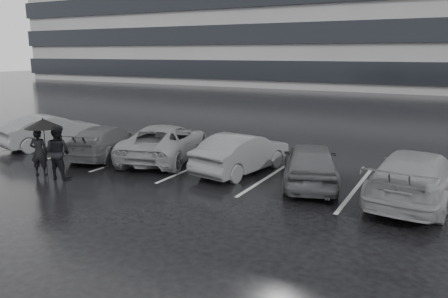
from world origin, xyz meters
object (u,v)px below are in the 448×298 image
car_west_d (52,131)px  car_east (416,176)px  car_west_c (107,141)px  car_main (310,163)px  pedestrian_right (58,152)px  car_west_b (165,142)px  pedestrian_left (39,152)px  car_west_a (242,153)px

car_west_d → car_east: (14.46, -0.26, 0.02)m
car_west_c → car_west_d: 3.43m
car_main → car_west_d: size_ratio=0.95×
car_west_c → car_west_d: car_west_d is taller
car_main → pedestrian_right: pedestrian_right is taller
car_west_d → car_east: size_ratio=0.86×
car_west_b → pedestrian_left: size_ratio=3.17×
car_west_a → car_west_c: size_ratio=0.95×
car_east → pedestrian_right: pedestrian_right is taller
car_west_b → pedestrian_left: (-2.42, -3.68, 0.09)m
car_west_a → pedestrian_left: pedestrian_left is taller
car_west_c → car_east: bearing=166.1°
car_west_b → car_west_c: bearing=0.4°
car_west_d → pedestrian_left: (3.28, -3.31, 0.08)m
car_west_a → pedestrian_left: size_ratio=2.62×
pedestrian_right → pedestrian_left: bearing=-6.1°
car_west_d → pedestrian_right: (4.14, -3.27, 0.17)m
pedestrian_right → car_west_d: bearing=-47.0°
car_east → pedestrian_left: pedestrian_left is taller
car_west_b → car_main: bearing=159.5°
car_west_a → car_west_b: bearing=6.7°
car_main → car_east: size_ratio=0.82×
car_west_b → car_east: size_ratio=1.01×
car_west_b → car_west_c: car_west_b is taller
car_west_c → car_east: car_east is taller
car_west_a → car_west_c: 5.61m
pedestrian_right → car_east: bearing=-172.4°
pedestrian_left → pedestrian_right: bearing=154.0°
car_east → pedestrian_left: (-11.17, -3.05, 0.07)m
car_west_c → pedestrian_right: size_ratio=2.46×
car_west_a → pedestrian_right: (-4.86, -3.48, 0.19)m
car_west_b → pedestrian_right: pedestrian_right is taller
car_main → car_west_d: bearing=-20.2°
car_west_b → pedestrian_right: bearing=51.3°
car_west_a → pedestrian_right: size_ratio=2.35×
car_west_a → pedestrian_left: bearing=41.1°
car_main → pedestrian_right: (-7.33, -3.13, 0.18)m
car_west_c → car_east: (11.04, 0.02, 0.09)m
car_east → pedestrian_right: 10.75m
car_west_c → pedestrian_right: bearing=89.6°
car_main → car_east: 2.99m
car_west_b → pedestrian_right: 3.96m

